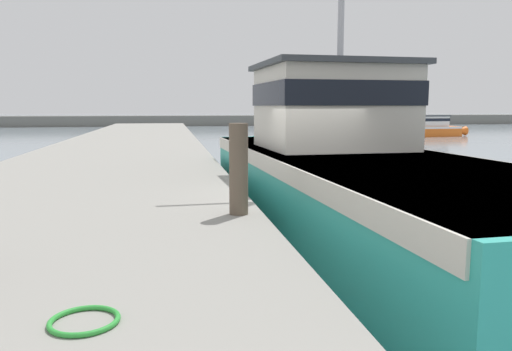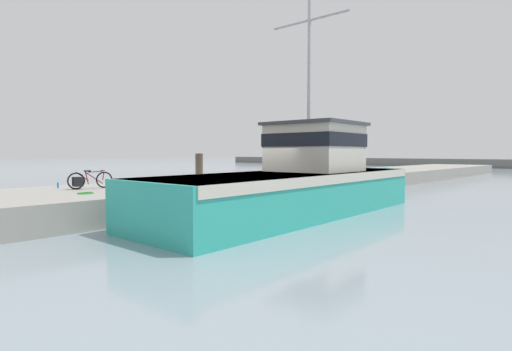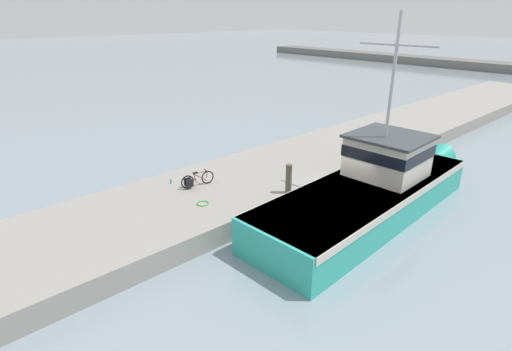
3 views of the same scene
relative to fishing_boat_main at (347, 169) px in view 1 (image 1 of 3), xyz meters
name	(u,v)px [view 1 (image 1 of 3)]	position (x,y,z in m)	size (l,w,h in m)	color
ground_plane	(309,235)	(-1.06, -0.80, -1.22)	(320.00, 320.00, 0.00)	#84939E
dock_pier	(72,222)	(-5.52, -0.80, -0.76)	(6.35, 80.00, 0.92)	gray
far_shoreline	(399,120)	(28.94, 57.42, -0.56)	(180.00, 5.00, 1.33)	slate
fishing_boat_main	(347,169)	(0.00, 0.00, 0.00)	(4.41, 15.06, 8.73)	teal
boat_white_moored	(427,128)	(17.99, 29.44, -0.51)	(7.48, 2.66, 1.82)	orange
mooring_post	(239,169)	(-2.73, -2.76, 0.39)	(0.29, 0.29, 1.38)	brown
hose_coil	(84,321)	(-4.42, -6.38, -0.28)	(0.53, 0.53, 0.04)	green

